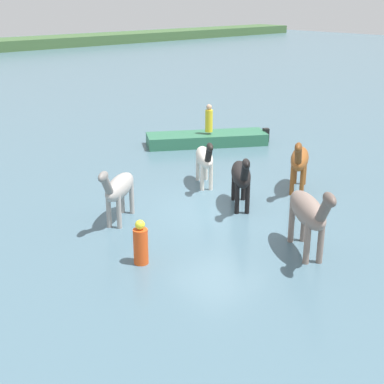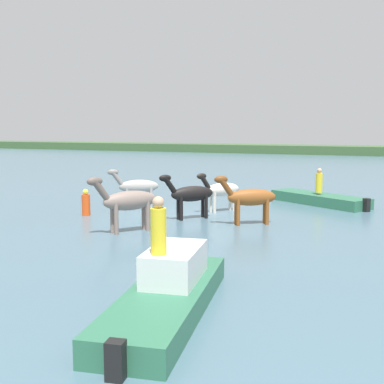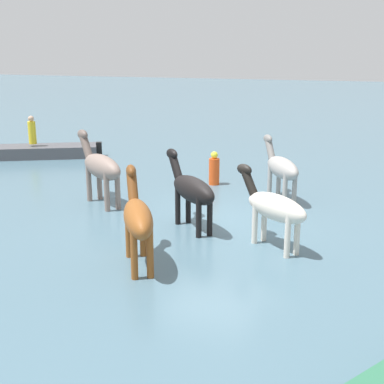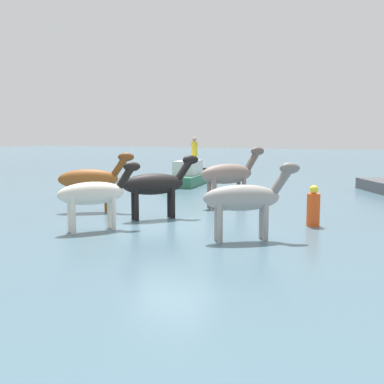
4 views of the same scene
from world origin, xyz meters
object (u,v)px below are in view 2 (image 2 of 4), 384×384
(boat_tender_starboard, at_px, (320,201))
(person_boatman_standing, at_px, (319,181))
(horse_pinto_flank, at_px, (190,194))
(horse_dun_straggler, at_px, (221,190))
(horse_mid_herd, at_px, (137,187))
(boat_motor_center, at_px, (168,296))
(buoy_channel_marker, at_px, (86,204))
(horse_gray_outer, at_px, (250,198))
(horse_lead, at_px, (128,201))
(person_spotter_bow, at_px, (158,228))

(boat_tender_starboard, xyz_separation_m, person_boatman_standing, (-0.03, -0.13, 0.98))
(horse_pinto_flank, distance_m, boat_tender_starboard, 7.52)
(person_boatman_standing, bearing_deg, horse_dun_straggler, -135.05)
(horse_mid_herd, height_order, boat_motor_center, horse_mid_herd)
(person_boatman_standing, distance_m, buoy_channel_marker, 11.17)
(horse_dun_straggler, bearing_deg, horse_pinto_flank, 20.24)
(horse_mid_herd, relative_size, boat_motor_center, 0.38)
(horse_gray_outer, bearing_deg, buoy_channel_marker, -27.58)
(horse_mid_herd, relative_size, buoy_channel_marker, 1.88)
(horse_pinto_flank, xyz_separation_m, horse_mid_herd, (-3.37, 1.58, -0.02))
(horse_dun_straggler, relative_size, boat_tender_starboard, 0.41)
(person_boatman_standing, bearing_deg, horse_gray_outer, -105.66)
(person_boatman_standing, height_order, buoy_channel_marker, person_boatman_standing)
(horse_dun_straggler, bearing_deg, horse_mid_herd, -46.35)
(boat_motor_center, bearing_deg, boat_tender_starboard, -12.35)
(horse_pinto_flank, distance_m, horse_gray_outer, 2.58)
(horse_lead, relative_size, horse_gray_outer, 1.07)
(horse_pinto_flank, bearing_deg, boat_tender_starboard, -174.62)
(horse_lead, height_order, person_boatman_standing, horse_lead)
(horse_lead, distance_m, person_boatman_standing, 10.66)
(horse_mid_herd, bearing_deg, person_boatman_standing, 173.78)
(horse_dun_straggler, bearing_deg, boat_motor_center, 48.74)
(horse_mid_herd, relative_size, horse_gray_outer, 0.94)
(horse_lead, xyz_separation_m, horse_mid_herd, (-2.31, 4.85, -0.12))
(person_spotter_bow, bearing_deg, horse_dun_straggler, 103.50)
(horse_pinto_flank, bearing_deg, person_spotter_bow, 60.21)
(horse_dun_straggler, bearing_deg, horse_lead, 17.98)
(boat_tender_starboard, xyz_separation_m, buoy_channel_marker, (-8.82, -7.01, 0.33))
(horse_pinto_flank, xyz_separation_m, person_spotter_bow, (3.45, -9.83, 0.72))
(horse_gray_outer, bearing_deg, person_boatman_standing, -139.10)
(horse_pinto_flank, relative_size, person_spotter_bow, 1.75)
(horse_lead, height_order, horse_dun_straggler, horse_lead)
(horse_lead, height_order, boat_motor_center, horse_lead)
(boat_motor_center, height_order, buoy_channel_marker, boat_motor_center)
(boat_motor_center, bearing_deg, person_boatman_standing, -12.25)
(horse_dun_straggler, height_order, person_spotter_bow, person_spotter_bow)
(boat_motor_center, height_order, person_spotter_bow, person_spotter_bow)
(boat_motor_center, bearing_deg, person_spotter_bow, 117.75)
(horse_lead, bearing_deg, boat_motor_center, 70.35)
(person_spotter_bow, bearing_deg, horse_mid_herd, 120.90)
(horse_lead, height_order, person_spotter_bow, person_spotter_bow)
(horse_dun_straggler, xyz_separation_m, person_spotter_bow, (2.89, -12.04, 0.78))
(horse_gray_outer, bearing_deg, horse_dun_straggler, -83.62)
(horse_dun_straggler, xyz_separation_m, person_boatman_standing, (3.74, 3.73, 0.17))
(boat_tender_starboard, xyz_separation_m, person_spotter_bow, (-0.88, -15.91, 1.58))
(horse_pinto_flank, height_order, person_boatman_standing, horse_pinto_flank)
(person_spotter_bow, bearing_deg, horse_lead, 124.54)
(person_spotter_bow, relative_size, person_boatman_standing, 1.00)
(horse_mid_herd, xyz_separation_m, buoy_channel_marker, (-1.11, -2.50, -0.51))
(boat_motor_center, bearing_deg, horse_mid_herd, 22.01)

